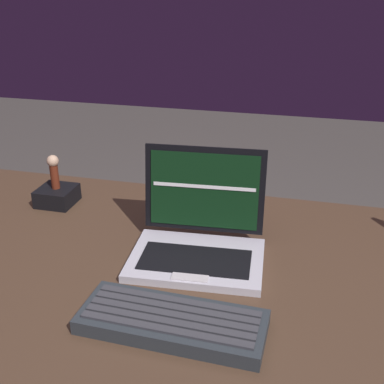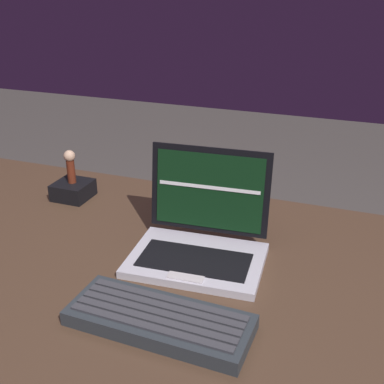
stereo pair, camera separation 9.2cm
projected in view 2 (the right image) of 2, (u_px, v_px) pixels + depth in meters
The scene contains 5 objects.
desk at pixel (174, 303), 1.02m from camera, with size 1.58×0.77×0.76m.
laptop_front at pixel (200, 238), 1.00m from camera, with size 0.28×0.23×0.21m.
external_keyboard at pixel (159, 319), 0.80m from camera, with size 0.31×0.13×0.03m.
figurine_stand at pixel (73, 190), 1.27m from camera, with size 0.09×0.09×0.04m, color black.
figurine at pixel (70, 164), 1.24m from camera, with size 0.03×0.03×0.09m.
Camera 2 is at (0.33, -0.77, 1.30)m, focal length 45.32 mm.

